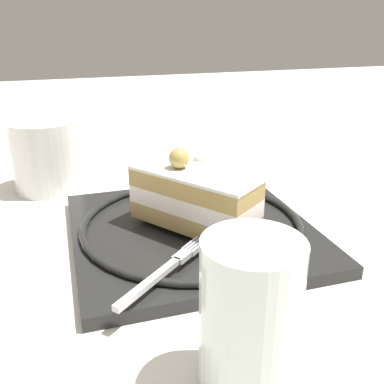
# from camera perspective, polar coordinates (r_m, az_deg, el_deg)

# --- Properties ---
(ground_plane) EXTENTS (2.40, 2.40, 0.00)m
(ground_plane) POSITION_cam_1_polar(r_m,az_deg,el_deg) (0.45, 2.33, -5.47)
(ground_plane) COLOR silver
(dessert_plate) EXTENTS (0.23, 0.23, 0.02)m
(dessert_plate) POSITION_cam_1_polar(r_m,az_deg,el_deg) (0.44, -0.00, -4.82)
(dessert_plate) COLOR black
(dessert_plate) RESTS_ON ground_plane
(cake_slice) EXTENTS (0.11, 0.13, 0.07)m
(cake_slice) POSITION_cam_1_polar(r_m,az_deg,el_deg) (0.41, 0.26, -0.73)
(cake_slice) COLOR tan
(cake_slice) RESTS_ON dessert_plate
(whipped_cream_dollop) EXTENTS (0.04, 0.04, 0.05)m
(whipped_cream_dollop) POSITION_cam_1_polar(r_m,az_deg,el_deg) (0.50, 2.00, 2.91)
(whipped_cream_dollop) COLOR white
(whipped_cream_dollop) RESTS_ON dessert_plate
(fork) EXTENTS (0.09, 0.08, 0.00)m
(fork) POSITION_cam_1_polar(r_m,az_deg,el_deg) (0.35, -3.24, -9.86)
(fork) COLOR silver
(fork) RESTS_ON dessert_plate
(drink_glass_near) EXTENTS (0.06, 0.06, 0.10)m
(drink_glass_near) POSITION_cam_1_polar(r_m,az_deg,el_deg) (0.26, 7.41, -16.78)
(drink_glass_near) COLOR white
(drink_glass_near) RESTS_ON ground_plane
(drink_glass_far) EXTENTS (0.08, 0.08, 0.09)m
(drink_glass_far) POSITION_cam_1_polar(r_m,az_deg,el_deg) (0.58, -18.46, 4.08)
(drink_glass_far) COLOR white
(drink_glass_far) RESTS_ON ground_plane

